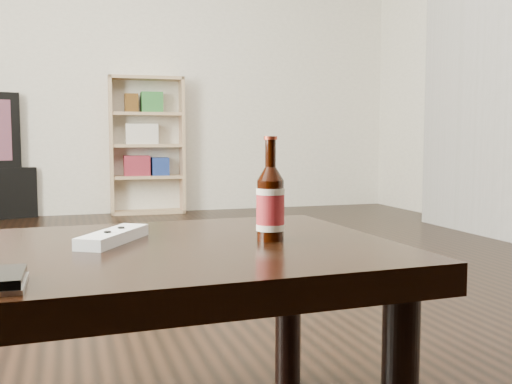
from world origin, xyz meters
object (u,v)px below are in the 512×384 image
object	(u,v)px
bookshelf	(146,143)
coffee_table	(99,279)
remote	(113,237)
beer_bottle	(270,204)
phone	(3,280)

from	to	relation	value
bookshelf	coffee_table	bearing A→B (deg)	-96.37
bookshelf	remote	bearing A→B (deg)	-96.04
beer_bottle	remote	size ratio (longest dim) A/B	1.01
beer_bottle	remote	bearing A→B (deg)	166.82
bookshelf	phone	distance (m)	4.20
coffee_table	beer_bottle	xyz separation A→B (m)	(0.33, -0.00, 0.13)
bookshelf	coffee_table	distance (m)	3.94
bookshelf	phone	xyz separation A→B (m)	(-0.71, -4.13, -0.15)
bookshelf	phone	world-z (taller)	bookshelf
bookshelf	coffee_table	xyz separation A→B (m)	(-0.58, -3.89, -0.22)
phone	coffee_table	bearing A→B (deg)	61.22
remote	coffee_table	bearing A→B (deg)	-84.03
beer_bottle	remote	xyz separation A→B (m)	(-0.30, 0.07, -0.06)
bookshelf	beer_bottle	xyz separation A→B (m)	(-0.24, -3.89, -0.09)
bookshelf	beer_bottle	bearing A→B (deg)	-91.53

